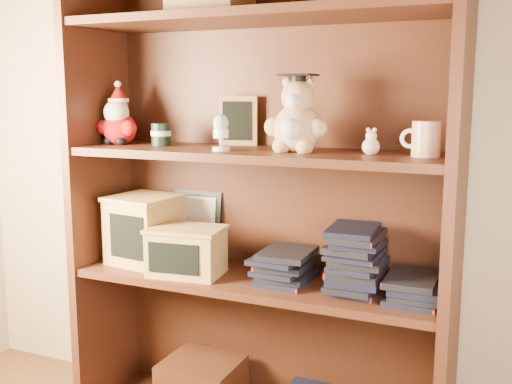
{
  "coord_description": "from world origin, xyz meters",
  "views": [
    {
      "loc": [
        0.51,
        -0.35,
        1.12
      ],
      "look_at": [
        -0.22,
        1.3,
        0.82
      ],
      "focal_mm": 42.0,
      "sensor_mm": 36.0,
      "label": 1
    }
  ],
  "objects_px": {
    "grad_teddy_bear": "(297,122)",
    "teacher_mug": "(425,139)",
    "bookcase": "(262,202)",
    "treats_box": "(145,229)"
  },
  "relations": [
    {
      "from": "bookcase",
      "to": "teacher_mug",
      "type": "height_order",
      "value": "bookcase"
    },
    {
      "from": "bookcase",
      "to": "treats_box",
      "type": "bearing_deg",
      "value": -172.82
    },
    {
      "from": "bookcase",
      "to": "grad_teddy_bear",
      "type": "xyz_separation_m",
      "value": [
        0.14,
        -0.06,
        0.26
      ]
    },
    {
      "from": "teacher_mug",
      "to": "bookcase",
      "type": "bearing_deg",
      "value": 174.23
    },
    {
      "from": "bookcase",
      "to": "grad_teddy_bear",
      "type": "distance_m",
      "value": 0.3
    },
    {
      "from": "bookcase",
      "to": "grad_teddy_bear",
      "type": "relative_size",
      "value": 6.9
    },
    {
      "from": "bookcase",
      "to": "grad_teddy_bear",
      "type": "height_order",
      "value": "bookcase"
    },
    {
      "from": "grad_teddy_bear",
      "to": "teacher_mug",
      "type": "relative_size",
      "value": 2.13
    },
    {
      "from": "bookcase",
      "to": "treats_box",
      "type": "relative_size",
      "value": 6.83
    },
    {
      "from": "teacher_mug",
      "to": "treats_box",
      "type": "distance_m",
      "value": 0.97
    }
  ]
}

